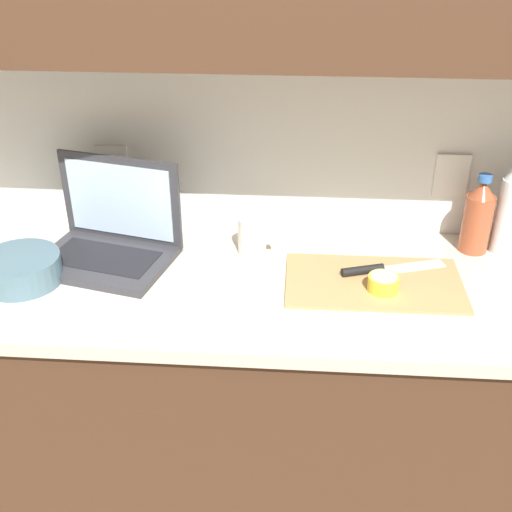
% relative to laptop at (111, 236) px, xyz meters
% --- Properties ---
extents(counter_unit, '(2.36, 0.59, 0.90)m').
position_rel_laptop_xyz_m(counter_unit, '(0.17, -0.10, -0.50)').
color(counter_unit, '#472D1E').
rests_on(counter_unit, ground_plane).
extents(laptop, '(0.39, 0.31, 0.26)m').
position_rel_laptop_xyz_m(laptop, '(0.00, 0.00, 0.00)').
color(laptop, '#333338').
rests_on(laptop, counter_unit).
extents(cutting_board, '(0.44, 0.25, 0.01)m').
position_rel_laptop_xyz_m(cutting_board, '(0.68, -0.09, -0.06)').
color(cutting_board, tan).
rests_on(cutting_board, counter_unit).
extents(knife, '(0.27, 0.11, 0.02)m').
position_rel_laptop_xyz_m(knife, '(0.69, -0.05, -0.04)').
color(knife, silver).
rests_on(knife, cutting_board).
extents(lemon_half_cut, '(0.07, 0.07, 0.04)m').
position_rel_laptop_xyz_m(lemon_half_cut, '(0.70, -0.13, -0.03)').
color(lemon_half_cut, yellow).
rests_on(lemon_half_cut, cutting_board).
extents(bottle_green_soda, '(0.08, 0.08, 0.22)m').
position_rel_laptop_xyz_m(bottle_green_soda, '(0.96, 0.10, 0.04)').
color(bottle_green_soda, '#A34C2D').
rests_on(bottle_green_soda, counter_unit).
extents(bottle_oil_tall, '(0.07, 0.07, 0.29)m').
position_rel_laptop_xyz_m(bottle_oil_tall, '(1.04, 0.10, 0.07)').
color(bottle_oil_tall, silver).
rests_on(bottle_oil_tall, counter_unit).
extents(measuring_cup, '(0.10, 0.08, 0.10)m').
position_rel_laptop_xyz_m(measuring_cup, '(0.37, 0.05, -0.01)').
color(measuring_cup, silver).
rests_on(measuring_cup, counter_unit).
extents(bowl_white, '(0.20, 0.20, 0.07)m').
position_rel_laptop_xyz_m(bowl_white, '(-0.19, -0.14, -0.03)').
color(bowl_white, slate).
rests_on(bowl_white, counter_unit).
extents(dish_towel, '(0.24, 0.18, 0.02)m').
position_rel_laptop_xyz_m(dish_towel, '(0.33, -0.27, -0.05)').
color(dish_towel, white).
rests_on(dish_towel, counter_unit).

